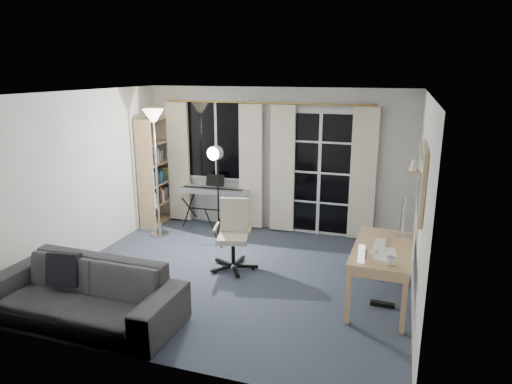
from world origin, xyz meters
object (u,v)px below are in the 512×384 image
Objects in this scene: monitor at (403,215)px; sofa at (81,284)px; torchiere_lamp at (154,135)px; studio_light at (216,165)px; mug at (391,260)px; bookshelf at (155,174)px; office_chair at (234,227)px; desk at (382,254)px; keyboard_piano at (214,191)px.

monitor is 0.23× the size of sofa.
studio_light is at bearing -7.13° from torchiere_lamp.
bookshelf is at bearing 150.69° from mug.
office_chair is 1.92× the size of monitor.
torchiere_lamp reaches higher than desk.
bookshelf is 1.13m from keyboard_piano.
keyboard_piano is 10.65× the size of mug.
monitor is (2.72, -0.61, -0.33)m from studio_light.
torchiere_lamp reaches higher than bookshelf.
mug is at bearing -31.93° from bookshelf.
monitor is at bearing -26.70° from keyboard_piano.
desk is (2.00, -0.44, 0.04)m from office_chair.
mug is (4.10, -2.30, -0.14)m from bookshelf.
sofa is (-3.06, -1.42, -0.18)m from desk.
torchiere_lamp reaches higher than sofa.
office_chair reaches higher than keyboard_piano.
mug is (2.10, -0.94, 0.19)m from office_chair.
studio_light is (1.09, -0.14, -0.38)m from torchiere_lamp.
torchiere_lamp is at bearing -59.68° from bookshelf.
desk is at bearing -34.96° from keyboard_piano.
office_chair is (0.52, -0.62, -0.73)m from studio_light.
mug is (3.00, -2.32, 0.09)m from keyboard_piano.
desk is at bearing -111.67° from monitor.
keyboard_piano is 1.26× the size of office_chair.
mug is (3.71, -1.70, -0.92)m from torchiere_lamp.
sofa is (-1.06, -1.86, -0.13)m from office_chair.
torchiere_lamp reaches higher than monitor.
office_chair is at bearing -25.28° from torchiere_lamp.
torchiere_lamp is 1.29× the size of studio_light.
bookshelf is at bearing 107.57° from sofa.
desk is at bearing -11.84° from studio_light.
desk is 2.63× the size of monitor.
torchiere_lamp is 0.94× the size of sofa.
bookshelf is at bearing 122.93° from torchiere_lamp.
keyboard_piano is 1.65m from office_chair.
torchiere_lamp is at bearing 141.75° from office_chair.
desk is 0.59× the size of sofa.
studio_light is 1.09m from office_chair.
office_chair is (2.00, -1.36, -0.33)m from bookshelf.
studio_light is at bearing 78.97° from sofa.
monitor is at bearing -11.16° from torchiere_lamp.
desk is 3.38m from sofa.
office_chair is at bearing -177.79° from monitor.
bookshelf is 4.40m from desk.
bookshelf is 1.06m from torchiere_lamp.
monitor is at bearing 31.21° from sofa.
desk is 0.53m from mug.
mug is at bearing -40.55° from keyboard_piano.
monitor is 0.98m from mug.
sofa is (-0.17, -3.25, -0.23)m from keyboard_piano.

